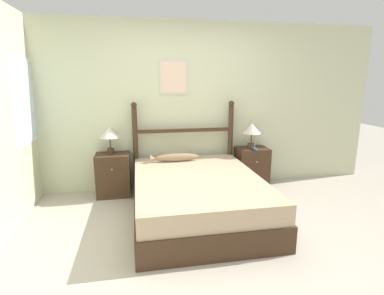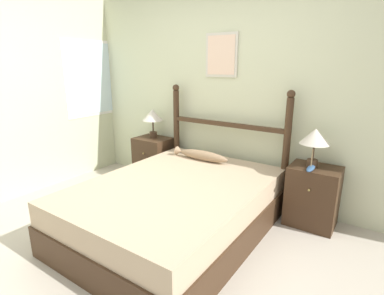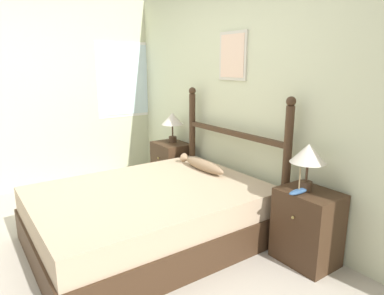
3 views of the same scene
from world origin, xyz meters
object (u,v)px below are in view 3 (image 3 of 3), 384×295
object	(u,v)px
nightstand_right	(307,227)
fish_pillow	(202,165)
nightstand_left	(171,166)
table_lamp_left	(172,120)
model_boat	(299,191)
bed	(150,215)
table_lamp_right	(308,155)

from	to	relation	value
nightstand_right	fish_pillow	bearing A→B (deg)	-172.89
nightstand_left	nightstand_right	xyz separation A→B (m)	(2.16, 0.00, 0.00)
table_lamp_left	model_boat	world-z (taller)	table_lamp_left
fish_pillow	model_boat	bearing A→B (deg)	1.76
bed	nightstand_left	world-z (taller)	nightstand_left
nightstand_left	fish_pillow	distance (m)	0.95
table_lamp_left	table_lamp_right	xyz separation A→B (m)	(2.15, -0.05, 0.00)
table_lamp_right	fish_pillow	xyz separation A→B (m)	(-1.22, -0.14, -0.35)
nightstand_left	model_boat	bearing A→B (deg)	-3.19
bed	fish_pillow	bearing A→B (deg)	103.52
bed	fish_pillow	xyz separation A→B (m)	(-0.18, 0.74, 0.32)
nightstand_left	table_lamp_right	distance (m)	2.21
table_lamp_left	model_boat	xyz separation A→B (m)	(2.16, -0.16, -0.28)
model_boat	nightstand_right	bearing A→B (deg)	79.13
model_boat	table_lamp_right	bearing A→B (deg)	97.57
fish_pillow	table_lamp_left	bearing A→B (deg)	167.95
bed	table_lamp_right	distance (m)	1.53
fish_pillow	table_lamp_right	bearing A→B (deg)	6.66
nightstand_right	table_lamp_left	world-z (taller)	table_lamp_left
nightstand_right	model_boat	xyz separation A→B (m)	(-0.02, -0.12, 0.34)
table_lamp_right	nightstand_right	bearing A→B (deg)	21.47
nightstand_right	table_lamp_left	distance (m)	2.27
table_lamp_left	fish_pillow	bearing A→B (deg)	-12.05
table_lamp_right	model_boat	xyz separation A→B (m)	(0.01, -0.10, -0.28)
table_lamp_right	model_boat	world-z (taller)	table_lamp_right
nightstand_right	table_lamp_left	size ratio (longest dim) A/B	1.60
bed	table_lamp_right	size ratio (longest dim) A/B	5.31
nightstand_right	nightstand_left	bearing A→B (deg)	180.00
nightstand_left	nightstand_right	bearing A→B (deg)	0.00
nightstand_left	model_boat	distance (m)	2.17
nightstand_left	table_lamp_right	size ratio (longest dim) A/B	1.60
table_lamp_left	fish_pillow	world-z (taller)	table_lamp_left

